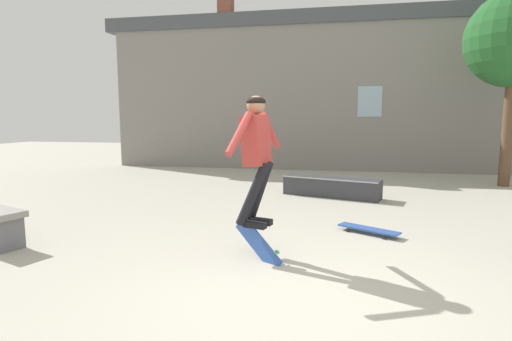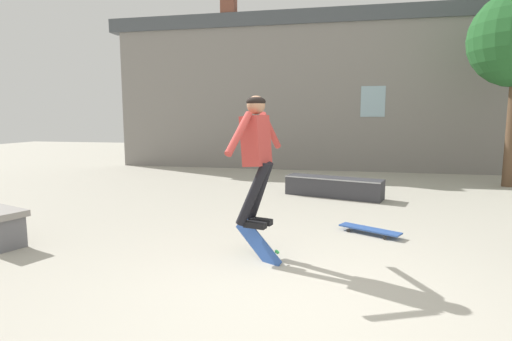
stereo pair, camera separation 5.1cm
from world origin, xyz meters
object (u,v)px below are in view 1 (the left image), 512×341
(skater, at_px, (256,149))
(skateboard_flipping, at_px, (258,244))
(skateboard_resting, at_px, (369,229))
(skate_ledge, at_px, (331,187))

(skater, xyz_separation_m, skateboard_flipping, (0.04, -0.06, -1.10))
(skater, relative_size, skateboard_flipping, 2.38)
(skateboard_flipping, xyz_separation_m, skateboard_resting, (1.35, 1.28, -0.11))
(skate_ledge, relative_size, skateboard_flipping, 3.22)
(skater, height_order, skateboard_flipping, skater)
(skateboard_flipping, bearing_deg, skate_ledge, 114.81)
(skate_ledge, height_order, skateboard_resting, skate_ledge)
(skateboard_flipping, bearing_deg, skateboard_resting, 79.88)
(skateboard_resting, bearing_deg, skater, -109.41)
(skate_ledge, distance_m, skateboard_flipping, 3.99)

